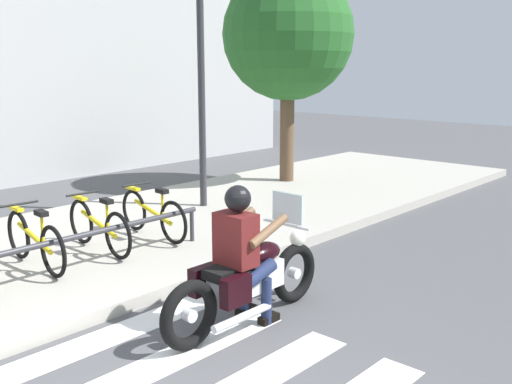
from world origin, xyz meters
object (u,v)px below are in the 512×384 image
object	(u,v)px
rider	(242,246)
bicycle_6	(153,214)
street_lamp	(201,55)
tree_near_rack	(288,35)
bicycle_4	(35,240)
motorcycle	(247,279)
bicycle_5	(99,226)

from	to	relation	value
rider	bicycle_6	distance (m)	2.99
street_lamp	tree_near_rack	world-z (taller)	street_lamp
bicycle_4	street_lamp	distance (m)	4.37
motorcycle	rider	distance (m)	0.38
rider	bicycle_5	bearing A→B (deg)	86.64
tree_near_rack	bicycle_5	bearing A→B (deg)	-166.55
motorcycle	street_lamp	bearing A→B (deg)	52.65
motorcycle	bicycle_6	bearing A→B (deg)	70.48
tree_near_rack	street_lamp	bearing A→B (deg)	-171.84
motorcycle	tree_near_rack	world-z (taller)	tree_near_rack
motorcycle	street_lamp	distance (m)	5.18
bicycle_5	rider	bearing A→B (deg)	-93.36
motorcycle	bicycle_5	bearing A→B (deg)	88.22
bicycle_5	tree_near_rack	world-z (taller)	tree_near_rack
bicycle_4	bicycle_6	bearing A→B (deg)	0.01
rider	bicycle_6	bearing A→B (deg)	69.06
bicycle_6	street_lamp	bearing A→B (deg)	26.63
rider	bicycle_6	xyz separation A→B (m)	(1.06, 2.77, -0.35)
motorcycle	bicycle_6	xyz separation A→B (m)	(0.98, 2.78, 0.02)
motorcycle	bicycle_6	distance (m)	2.94
motorcycle	bicycle_4	world-z (taller)	motorcycle
motorcycle	bicycle_4	bearing A→B (deg)	106.30
bicycle_4	tree_near_rack	bearing A→B (deg)	11.63
motorcycle	rider	xyz separation A→B (m)	(-0.08, 0.00, 0.37)
bicycle_6	tree_near_rack	bearing A→B (deg)	15.93
bicycle_4	tree_near_rack	distance (m)	7.08
rider	bicycle_5	size ratio (longest dim) A/B	0.92
bicycle_5	street_lamp	distance (m)	3.66
street_lamp	bicycle_4	bearing A→B (deg)	-165.77
bicycle_5	street_lamp	size ratio (longest dim) A/B	0.35
street_lamp	rider	bearing A→B (deg)	-128.12
bicycle_4	bicycle_5	xyz separation A→B (m)	(0.90, 0.00, -0.00)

